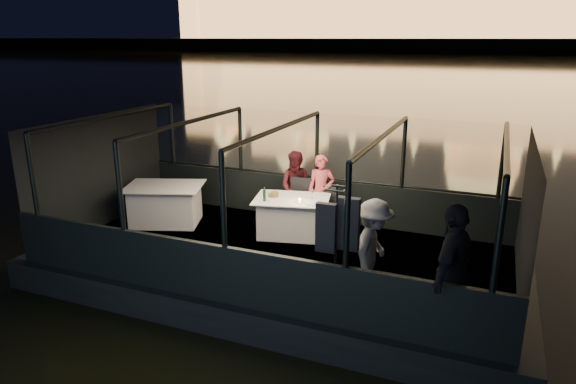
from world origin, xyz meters
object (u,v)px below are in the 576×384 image
at_px(chair_port_right, 327,210).
at_px(passenger_stripe, 373,247).
at_px(person_woman_coral, 321,191).
at_px(dining_table_central, 292,217).
at_px(passenger_dark, 452,277).
at_px(person_man_maroon, 297,189).
at_px(coat_stand, 335,249).
at_px(dining_table_aft, 166,206).
at_px(wine_bottle, 264,194).
at_px(chair_port_left, 298,207).

relative_size(chair_port_right, passenger_stripe, 0.56).
height_order(chair_port_right, person_woman_coral, person_woman_coral).
distance_m(dining_table_central, passenger_dark, 4.17).
distance_m(chair_port_right, person_woman_coral, 0.46).
xyz_separation_m(person_man_maroon, passenger_stripe, (2.25, -2.69, 0.10)).
xyz_separation_m(chair_port_right, coat_stand, (1.03, -2.83, 0.45)).
distance_m(dining_table_central, dining_table_aft, 2.74).
height_order(dining_table_central, person_man_maroon, person_man_maroon).
bearing_deg(wine_bottle, chair_port_right, 38.99).
height_order(dining_table_central, dining_table_aft, dining_table_aft).
bearing_deg(wine_bottle, dining_table_central, 41.01).
xyz_separation_m(dining_table_aft, person_woman_coral, (3.08, 1.09, 0.36)).
relative_size(chair_port_left, person_man_maroon, 0.65).
distance_m(coat_stand, passenger_stripe, 0.61).
bearing_deg(passenger_stripe, wine_bottle, 57.74).
relative_size(dining_table_central, passenger_dark, 0.78).
bearing_deg(person_woman_coral, dining_table_aft, -179.25).
bearing_deg(passenger_dark, dining_table_central, -113.78).
bearing_deg(dining_table_central, passenger_stripe, -43.55).
distance_m(dining_table_central, person_woman_coral, 0.88).
bearing_deg(dining_table_aft, passenger_stripe, -18.48).
bearing_deg(coat_stand, dining_table_central, 124.38).
relative_size(dining_table_aft, passenger_stripe, 1.00).
height_order(chair_port_right, person_man_maroon, person_man_maroon).
height_order(dining_table_central, wine_bottle, wine_bottle).
xyz_separation_m(passenger_stripe, wine_bottle, (-2.50, 1.61, 0.06)).
relative_size(chair_port_left, wine_bottle, 3.50).
distance_m(dining_table_aft, chair_port_right, 3.41).
relative_size(dining_table_central, chair_port_right, 1.64).
bearing_deg(person_woman_coral, person_man_maroon, 161.20).
height_order(chair_port_left, person_woman_coral, person_woman_coral).
xyz_separation_m(person_woman_coral, person_man_maroon, (-0.53, 0.00, 0.00)).
height_order(dining_table_central, passenger_stripe, passenger_stripe).
xyz_separation_m(chair_port_right, person_woman_coral, (-0.23, 0.27, 0.30)).
height_order(passenger_stripe, wine_bottle, passenger_stripe).
bearing_deg(person_man_maroon, person_woman_coral, -8.57).
distance_m(chair_port_left, passenger_dark, 4.49).
bearing_deg(dining_table_aft, dining_table_central, 7.81).
xyz_separation_m(chair_port_right, passenger_dark, (2.65, -3.04, 0.40)).
distance_m(dining_table_aft, passenger_dark, 6.37).
relative_size(chair_port_left, person_woman_coral, 0.66).
relative_size(passenger_stripe, wine_bottle, 5.50).
relative_size(dining_table_central, person_woman_coral, 0.96).
bearing_deg(passenger_stripe, chair_port_right, 32.02).
xyz_separation_m(chair_port_left, coat_stand, (1.67, -2.82, 0.45)).
relative_size(dining_table_aft, chair_port_right, 1.77).
bearing_deg(person_woman_coral, passenger_dark, -67.77).
distance_m(chair_port_left, coat_stand, 3.31).
height_order(person_woman_coral, passenger_stripe, passenger_stripe).
xyz_separation_m(dining_table_central, chair_port_left, (-0.04, 0.45, 0.06)).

